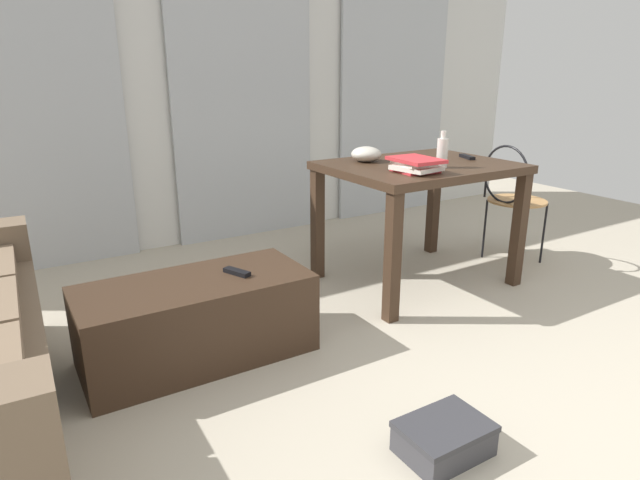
{
  "coord_description": "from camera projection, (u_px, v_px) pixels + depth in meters",
  "views": [
    {
      "loc": [
        -1.79,
        -0.89,
        1.35
      ],
      "look_at": [
        -0.29,
        1.56,
        0.43
      ],
      "focal_mm": 30.17,
      "sensor_mm": 36.0,
      "label": 1
    }
  ],
  "objects": [
    {
      "name": "tv_remote_on_table",
      "position": [
        467.0,
        157.0,
        3.55
      ],
      "size": [
        0.1,
        0.17,
        0.02
      ],
      "primitive_type": "cube",
      "rotation": [
        0.0,
        0.0,
        -0.37
      ],
      "color": "black",
      "rests_on": "craft_table"
    },
    {
      "name": "wire_chair",
      "position": [
        511.0,
        191.0,
        3.79
      ],
      "size": [
        0.41,
        0.42,
        0.86
      ],
      "color": "#B7844C",
      "rests_on": "ground"
    },
    {
      "name": "craft_table",
      "position": [
        419.0,
        181.0,
        3.4
      ],
      "size": [
        1.13,
        0.89,
        0.79
      ],
      "color": "#382619",
      "rests_on": "ground"
    },
    {
      "name": "wall_back",
      "position": [
        239.0,
        84.0,
        4.31
      ],
      "size": [
        5.97,
        0.1,
        2.47
      ],
      "primitive_type": "cube",
      "color": "silver",
      "rests_on": "ground"
    },
    {
      "name": "curtains",
      "position": [
        244.0,
        105.0,
        4.29
      ],
      "size": [
        4.25,
        0.03,
        2.15
      ],
      "color": "#B2B7BC",
      "rests_on": "ground"
    },
    {
      "name": "bottle_near",
      "position": [
        442.0,
        152.0,
        3.19
      ],
      "size": [
        0.07,
        0.07,
        0.22
      ],
      "color": "beige",
      "rests_on": "craft_table"
    },
    {
      "name": "bowl",
      "position": [
        366.0,
        154.0,
        3.41
      ],
      "size": [
        0.19,
        0.19,
        0.1
      ],
      "primitive_type": "ellipsoid",
      "color": "beige",
      "rests_on": "craft_table"
    },
    {
      "name": "tv_remote_primary",
      "position": [
        237.0,
        272.0,
        2.61
      ],
      "size": [
        0.1,
        0.15,
        0.02
      ],
      "primitive_type": "cube",
      "rotation": [
        0.0,
        0.0,
        0.4
      ],
      "color": "black",
      "rests_on": "coffee_table"
    },
    {
      "name": "ground_plane",
      "position": [
        394.0,
        320.0,
        3.03
      ],
      "size": [
        7.86,
        7.86,
        0.0
      ],
      "primitive_type": "plane",
      "color": "#B2A893"
    },
    {
      "name": "shoebox",
      "position": [
        444.0,
        438.0,
        1.96
      ],
      "size": [
        0.33,
        0.24,
        0.12
      ],
      "color": "#38383D",
      "rests_on": "ground"
    },
    {
      "name": "book_stack",
      "position": [
        416.0,
        165.0,
        3.06
      ],
      "size": [
        0.25,
        0.3,
        0.08
      ],
      "color": "red",
      "rests_on": "craft_table"
    },
    {
      "name": "coffee_table",
      "position": [
        197.0,
        320.0,
        2.58
      ],
      "size": [
        1.08,
        0.5,
        0.4
      ],
      "color": "#382619",
      "rests_on": "ground"
    }
  ]
}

